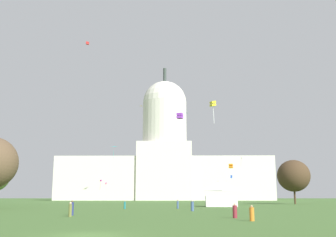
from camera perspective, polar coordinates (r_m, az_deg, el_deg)
ground_plane at (r=25.09m, az=-11.41°, el=-15.97°), size 800.00×800.00×0.00m
capitol_building at (r=220.24m, az=-0.49°, el=-6.09°), size 114.34×27.41×74.06m
event_tent at (r=90.30m, az=7.54°, el=-10.50°), size 7.24×5.24×5.64m
tree_east_near at (r=124.07m, az=17.43°, el=-7.78°), size 9.59×9.74×12.74m
person_navy_back_left at (r=50.46m, az=-13.50°, el=-12.34°), size 0.45×0.45×1.77m
person_olive_mid_center at (r=47.05m, az=-13.74°, el=-12.52°), size 0.51×0.51×1.63m
person_maroon_near_tent at (r=43.93m, az=9.49°, el=-12.90°), size 0.61×0.61×1.54m
person_denim_edge_east at (r=75.50m, az=1.39°, el=-12.13°), size 0.50×0.50×1.62m
person_teal_near_tree_west at (r=73.57m, az=-6.17°, el=-12.14°), size 0.44×0.44×1.53m
person_orange_mid_left at (r=39.03m, az=11.83°, el=-13.14°), size 0.62×0.62×1.45m
person_denim_mid_right at (r=63.23m, az=3.48°, el=-12.33°), size 0.49×0.49×1.68m
kite_blue_low at (r=173.12m, az=9.00°, el=-8.18°), size 0.91×0.27×1.43m
kite_pink_low at (r=197.39m, az=-8.83°, el=-9.10°), size 0.92×0.99×3.91m
kite_red_high at (r=142.55m, az=-11.38°, el=10.46°), size 1.00×0.96×0.99m
kite_black_low at (r=148.53m, az=10.36°, el=-5.73°), size 0.39×0.86×3.60m
kite_magenta_low at (r=168.44m, az=-9.53°, el=-8.74°), size 0.89×0.88×4.04m
kite_orange_low at (r=87.54m, az=8.93°, el=-6.69°), size 1.04×1.06×0.93m
kite_gold_high at (r=168.78m, az=-3.69°, el=1.68°), size 1.65×1.60×0.25m
kite_turquoise_low at (r=127.07m, az=-7.73°, el=-4.27°), size 1.66×1.08×4.06m
kite_cyan_high at (r=164.06m, az=2.59°, el=0.65°), size 0.84×1.47×0.23m
kite_violet_low at (r=74.17m, az=1.70°, el=0.37°), size 1.32×1.32×1.02m
kite_yellow_low at (r=66.82m, az=6.40°, el=2.04°), size 1.10×1.07×3.86m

